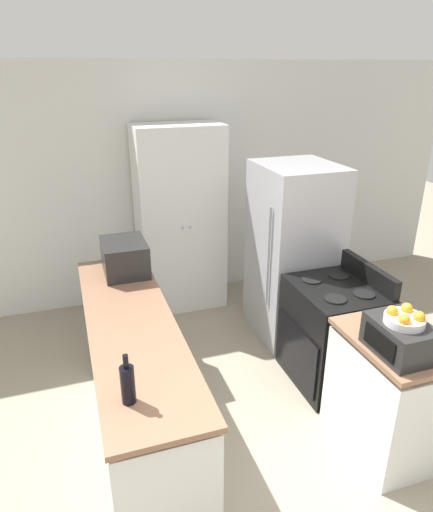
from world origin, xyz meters
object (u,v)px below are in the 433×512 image
pantry_cabinet (180,219)px  stove (332,333)px  wine_bottle (128,384)px  refrigerator (293,253)px  toaster_oven (400,338)px  fruit_bowl (405,318)px  microwave (125,257)px

pantry_cabinet → stove: 2.03m
pantry_cabinet → wine_bottle: bearing=-110.1°
pantry_cabinet → refrigerator: size_ratio=1.16×
toaster_oven → fruit_bowl: bearing=-92.5°
stove → fruit_bowl: (-0.15, -0.92, 0.69)m
stove → wine_bottle: size_ratio=3.55×
refrigerator → microwave: size_ratio=3.68×
refrigerator → toaster_oven: refrigerator is taller
pantry_cabinet → toaster_oven: 2.76m
wine_bottle → toaster_oven: size_ratio=0.73×
stove → toaster_oven: 1.07m
wine_bottle → toaster_oven: wine_bottle is taller
pantry_cabinet → stove: size_ratio=1.92×
stove → toaster_oven: bearing=-99.1°
wine_bottle → fruit_bowl: bearing=-3.4°
pantry_cabinet → fruit_bowl: 2.78m
fruit_bowl → wine_bottle: bearing=176.6°
microwave → wine_bottle: 1.68m
pantry_cabinet → microwave: pantry_cabinet is taller
stove → wine_bottle: wine_bottle is taller
microwave → fruit_bowl: (1.43, -1.76, 0.11)m
microwave → wine_bottle: bearing=-97.7°
toaster_oven → stove: bearing=80.9°
stove → fruit_bowl: bearing=-99.0°
wine_bottle → fruit_bowl: size_ratio=1.22×
stove → fruit_bowl: size_ratio=4.31×
microwave → toaster_oven: bearing=-50.8°
stove → wine_bottle: bearing=-155.4°
refrigerator → toaster_oven: size_ratio=4.28×
refrigerator → fruit_bowl: size_ratio=7.11×
stove → refrigerator: size_ratio=0.61×
stove → toaster_oven: size_ratio=2.59×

